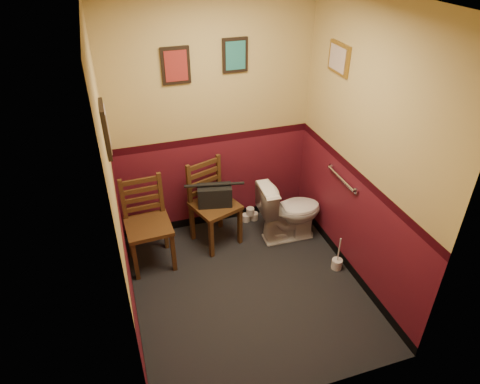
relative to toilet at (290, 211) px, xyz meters
name	(u,v)px	position (x,y,z in m)	size (l,w,h in m)	color
floor	(248,288)	(-0.72, -0.65, -0.36)	(2.20, 2.40, 0.00)	black
wall_back	(213,119)	(-0.72, 0.55, 0.99)	(2.20, 2.70, 0.00)	#5A1320
wall_front	(313,265)	(-0.72, -1.85, 0.99)	(2.20, 2.70, 0.00)	#5A1320
wall_left	(115,194)	(-1.82, -0.65, 0.99)	(2.40, 2.70, 0.00)	#5A1320
wall_right	(364,154)	(0.38, -0.65, 0.99)	(2.40, 2.70, 0.00)	#5A1320
grab_bar	(341,178)	(0.35, -0.40, 0.59)	(0.05, 0.56, 0.06)	silver
framed_print_back_a	(176,66)	(-1.07, 0.53, 1.59)	(0.28, 0.04, 0.36)	black
framed_print_back_b	(235,55)	(-0.47, 0.53, 1.64)	(0.26, 0.04, 0.34)	black
framed_print_left	(106,129)	(-1.80, -0.55, 1.49)	(0.04, 0.30, 0.38)	black
framed_print_right	(339,58)	(0.36, -0.05, 1.69)	(0.04, 0.34, 0.28)	olive
toilet	(290,211)	(0.00, 0.00, 0.00)	(0.41, 0.73, 0.71)	white
toilet_brush	(337,263)	(0.28, -0.66, -0.29)	(0.11, 0.11, 0.40)	silver
chair_left	(148,224)	(-1.57, 0.07, 0.13)	(0.47, 0.47, 0.97)	#513218
chair_right	(213,204)	(-0.83, 0.22, 0.13)	(0.58, 0.58, 0.97)	#513218
handbag	(215,195)	(-0.82, 0.18, 0.27)	(0.39, 0.25, 0.27)	black
tp_stack	(250,215)	(-0.32, 0.43, -0.28)	(0.21, 0.11, 0.18)	silver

